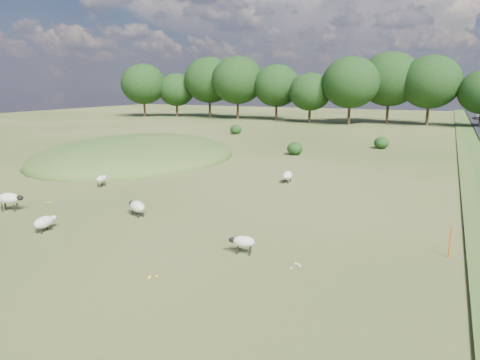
% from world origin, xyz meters
% --- Properties ---
extents(ground, '(160.00, 160.00, 0.00)m').
position_xyz_m(ground, '(0.00, 20.00, 0.00)').
color(ground, '#2B4B17').
rests_on(ground, ground).
extents(mound, '(16.00, 20.00, 4.00)m').
position_xyz_m(mound, '(-12.00, 12.00, 0.00)').
color(mound, '#33561E').
rests_on(mound, ground).
extents(treeline, '(96.28, 14.66, 11.70)m').
position_xyz_m(treeline, '(-1.06, 55.44, 6.57)').
color(treeline, black).
rests_on(treeline, ground).
extents(shrubs, '(20.63, 14.30, 1.25)m').
position_xyz_m(shrubs, '(-2.43, 27.02, 0.61)').
color(shrubs, black).
rests_on(shrubs, ground).
extents(marker_post, '(0.06, 0.06, 1.20)m').
position_xyz_m(marker_post, '(13.00, -0.62, 0.60)').
color(marker_post, '#D8590C').
rests_on(marker_post, ground).
extents(sheep_0, '(0.64, 1.06, 0.74)m').
position_xyz_m(sheep_0, '(-7.05, 2.42, 0.51)').
color(sheep_0, beige).
rests_on(sheep_0, ground).
extents(sheep_1, '(0.60, 1.22, 0.70)m').
position_xyz_m(sheep_1, '(-3.18, -5.20, 0.44)').
color(sheep_1, beige).
rests_on(sheep_1, ground).
extents(sheep_2, '(0.65, 1.34, 0.76)m').
position_xyz_m(sheep_2, '(3.23, 8.66, 0.48)').
color(sheep_2, beige).
rests_on(sheep_2, ground).
extents(sheep_3, '(1.06, 0.64, 0.74)m').
position_xyz_m(sheep_3, '(5.87, -3.72, 0.51)').
color(sheep_3, beige).
rests_on(sheep_3, ground).
extents(sheep_4, '(1.37, 0.96, 0.76)m').
position_xyz_m(sheep_4, '(-0.99, -1.55, 0.48)').
color(sheep_4, beige).
rests_on(sheep_4, ground).
extents(sheep_5, '(1.39, 0.96, 0.97)m').
position_xyz_m(sheep_5, '(-7.39, -3.76, 0.68)').
color(sheep_5, beige).
rests_on(sheep_5, ground).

